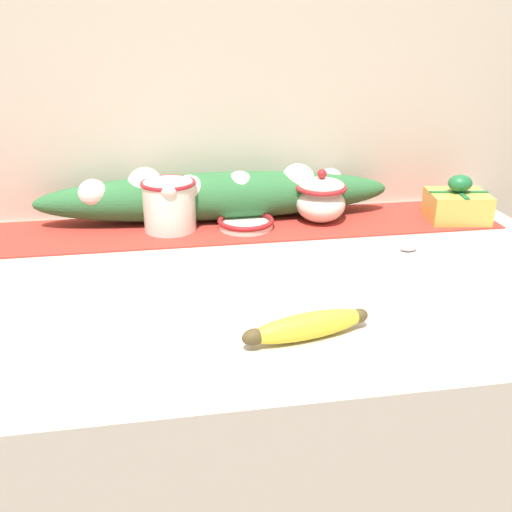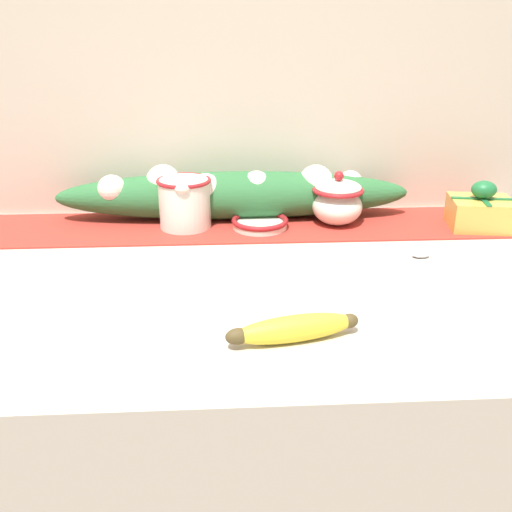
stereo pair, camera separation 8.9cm
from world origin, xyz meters
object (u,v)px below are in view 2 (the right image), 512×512
object	(u,v)px
cream_pitcher	(185,201)
gift_box	(481,211)
sugar_bowl	(337,201)
banana	(294,329)
spoon	(413,255)
small_dish	(260,223)

from	to	relation	value
cream_pitcher	gift_box	world-z (taller)	cream_pitcher
sugar_bowl	banana	distance (m)	0.48
cream_pitcher	sugar_bowl	size ratio (longest dim) A/B	1.15
banana	spoon	distance (m)	0.37
sugar_bowl	small_dish	distance (m)	0.16
small_dish	spoon	xyz separation A→B (m)	(0.26, -0.17, -0.01)
sugar_bowl	banana	world-z (taller)	sugar_bowl
sugar_bowl	cream_pitcher	bearing A→B (deg)	179.79
cream_pitcher	small_dish	bearing A→B (deg)	-5.88
sugar_bowl	gift_box	distance (m)	0.29
cream_pitcher	spoon	xyz separation A→B (m)	(0.41, -0.18, -0.05)
banana	gift_box	bearing A→B (deg)	44.21
cream_pitcher	spoon	bearing A→B (deg)	-23.88
sugar_bowl	banana	bearing A→B (deg)	-107.53
sugar_bowl	spoon	world-z (taller)	sugar_bowl
spoon	gift_box	xyz separation A→B (m)	(0.18, 0.15, 0.03)
small_dish	spoon	bearing A→B (deg)	-32.52
banana	small_dish	bearing A→B (deg)	92.10
sugar_bowl	small_dish	bearing A→B (deg)	-174.84
gift_box	cream_pitcher	bearing A→B (deg)	176.36
small_dish	gift_box	bearing A→B (deg)	-2.88
sugar_bowl	spoon	distance (m)	0.21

